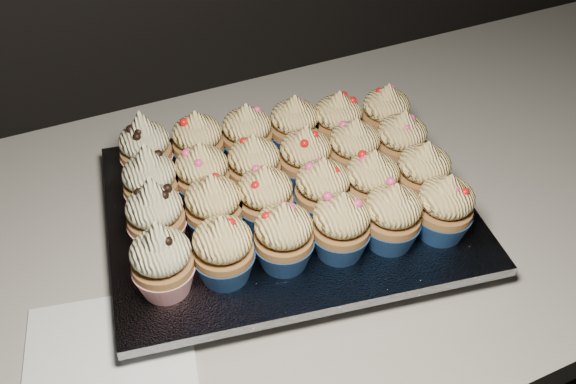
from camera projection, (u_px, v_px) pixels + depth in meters
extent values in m
cube|color=beige|center=(118.00, 273.00, 0.74)|extent=(2.44, 0.64, 0.04)
cube|color=white|center=(110.00, 361.00, 0.62)|extent=(0.19, 0.19, 0.00)
cube|color=black|center=(288.00, 217.00, 0.77)|extent=(0.43, 0.35, 0.02)
cube|color=silver|center=(288.00, 206.00, 0.75)|extent=(0.46, 0.39, 0.01)
cone|color=#A91720|center=(165.00, 278.00, 0.64)|extent=(0.06, 0.06, 0.03)
ellipsoid|color=beige|center=(160.00, 252.00, 0.62)|extent=(0.06, 0.06, 0.04)
cone|color=beige|center=(156.00, 231.00, 0.60)|extent=(0.03, 0.03, 0.03)
cone|color=navy|center=(225.00, 265.00, 0.66)|extent=(0.06, 0.06, 0.03)
ellipsoid|color=#FFD880|center=(222.00, 239.00, 0.63)|extent=(0.06, 0.06, 0.04)
cone|color=#FFD880|center=(221.00, 222.00, 0.62)|extent=(0.03, 0.03, 0.02)
cone|color=navy|center=(284.00, 252.00, 0.67)|extent=(0.06, 0.06, 0.03)
ellipsoid|color=#FFD880|center=(284.00, 226.00, 0.64)|extent=(0.06, 0.06, 0.04)
cone|color=#FFD880|center=(284.00, 209.00, 0.63)|extent=(0.03, 0.03, 0.02)
cone|color=navy|center=(340.00, 241.00, 0.68)|extent=(0.06, 0.06, 0.03)
ellipsoid|color=#FFD880|center=(342.00, 215.00, 0.66)|extent=(0.06, 0.06, 0.04)
cone|color=#FFD880|center=(343.00, 199.00, 0.64)|extent=(0.03, 0.03, 0.02)
cone|color=navy|center=(390.00, 232.00, 0.69)|extent=(0.06, 0.06, 0.03)
ellipsoid|color=#FFD880|center=(394.00, 206.00, 0.67)|extent=(0.06, 0.06, 0.04)
cone|color=#FFD880|center=(396.00, 189.00, 0.65)|extent=(0.03, 0.03, 0.02)
cone|color=navy|center=(441.00, 223.00, 0.70)|extent=(0.06, 0.06, 0.03)
ellipsoid|color=#FFD880|center=(447.00, 197.00, 0.68)|extent=(0.06, 0.06, 0.04)
cone|color=#FFD880|center=(450.00, 181.00, 0.66)|extent=(0.03, 0.03, 0.02)
cone|color=#A91720|center=(159.00, 233.00, 0.69)|extent=(0.06, 0.06, 0.03)
ellipsoid|color=beige|center=(154.00, 207.00, 0.67)|extent=(0.06, 0.06, 0.04)
cone|color=beige|center=(150.00, 186.00, 0.65)|extent=(0.03, 0.03, 0.03)
cone|color=navy|center=(216.00, 223.00, 0.70)|extent=(0.06, 0.06, 0.03)
ellipsoid|color=#FFD880|center=(213.00, 197.00, 0.68)|extent=(0.06, 0.06, 0.04)
cone|color=#FFD880|center=(211.00, 180.00, 0.66)|extent=(0.03, 0.03, 0.02)
cone|color=navy|center=(266.00, 214.00, 0.71)|extent=(0.06, 0.06, 0.03)
ellipsoid|color=#FFD880|center=(265.00, 188.00, 0.69)|extent=(0.06, 0.06, 0.04)
cone|color=#FFD880|center=(264.00, 172.00, 0.67)|extent=(0.03, 0.03, 0.02)
cone|color=navy|center=(322.00, 206.00, 0.72)|extent=(0.06, 0.06, 0.03)
ellipsoid|color=#FFD880|center=(323.00, 180.00, 0.70)|extent=(0.06, 0.06, 0.04)
cone|color=#FFD880|center=(324.00, 164.00, 0.68)|extent=(0.03, 0.03, 0.02)
cone|color=navy|center=(370.00, 198.00, 0.73)|extent=(0.06, 0.06, 0.03)
ellipsoid|color=#FFD880|center=(373.00, 172.00, 0.71)|extent=(0.06, 0.06, 0.04)
cone|color=#FFD880|center=(374.00, 156.00, 0.69)|extent=(0.03, 0.03, 0.02)
cone|color=navy|center=(420.00, 189.00, 0.75)|extent=(0.06, 0.06, 0.03)
ellipsoid|color=#FFD880|center=(425.00, 164.00, 0.72)|extent=(0.06, 0.06, 0.04)
cone|color=#FFD880|center=(428.00, 147.00, 0.71)|extent=(0.03, 0.03, 0.02)
cone|color=#A91720|center=(154.00, 199.00, 0.73)|extent=(0.06, 0.06, 0.03)
ellipsoid|color=beige|center=(149.00, 173.00, 0.71)|extent=(0.06, 0.06, 0.04)
cone|color=beige|center=(145.00, 153.00, 0.69)|extent=(0.03, 0.03, 0.03)
cone|color=navy|center=(204.00, 190.00, 0.74)|extent=(0.06, 0.06, 0.03)
ellipsoid|color=#FFD880|center=(202.00, 165.00, 0.72)|extent=(0.06, 0.06, 0.04)
cone|color=#FFD880|center=(200.00, 149.00, 0.70)|extent=(0.03, 0.03, 0.02)
cone|color=navy|center=(255.00, 182.00, 0.76)|extent=(0.06, 0.06, 0.03)
ellipsoid|color=#FFD880|center=(254.00, 156.00, 0.73)|extent=(0.06, 0.06, 0.04)
cone|color=#FFD880|center=(253.00, 140.00, 0.72)|extent=(0.03, 0.03, 0.02)
cone|color=navy|center=(305.00, 173.00, 0.77)|extent=(0.06, 0.06, 0.03)
ellipsoid|color=#FFD880|center=(306.00, 148.00, 0.74)|extent=(0.06, 0.06, 0.04)
cone|color=#FFD880|center=(306.00, 132.00, 0.73)|extent=(0.03, 0.03, 0.02)
cone|color=navy|center=(353.00, 165.00, 0.78)|extent=(0.06, 0.06, 0.03)
ellipsoid|color=#FFD880|center=(355.00, 140.00, 0.75)|extent=(0.06, 0.06, 0.04)
cone|color=#FFD880|center=(356.00, 124.00, 0.74)|extent=(0.03, 0.03, 0.02)
cone|color=navy|center=(399.00, 157.00, 0.79)|extent=(0.06, 0.06, 0.03)
ellipsoid|color=#FFD880|center=(402.00, 132.00, 0.77)|extent=(0.06, 0.06, 0.04)
cone|color=#FFD880|center=(405.00, 116.00, 0.75)|extent=(0.03, 0.03, 0.02)
cone|color=#A91720|center=(149.00, 165.00, 0.78)|extent=(0.06, 0.06, 0.03)
ellipsoid|color=beige|center=(144.00, 140.00, 0.75)|extent=(0.06, 0.06, 0.04)
cone|color=beige|center=(140.00, 120.00, 0.74)|extent=(0.03, 0.03, 0.03)
cone|color=navy|center=(200.00, 158.00, 0.79)|extent=(0.06, 0.06, 0.03)
ellipsoid|color=#FFD880|center=(197.00, 133.00, 0.77)|extent=(0.06, 0.06, 0.04)
cone|color=#FFD880|center=(195.00, 117.00, 0.75)|extent=(0.03, 0.03, 0.02)
cone|color=navy|center=(248.00, 150.00, 0.80)|extent=(0.06, 0.06, 0.03)
ellipsoid|color=#FFD880|center=(247.00, 125.00, 0.78)|extent=(0.06, 0.06, 0.04)
cone|color=#FFD880|center=(246.00, 109.00, 0.76)|extent=(0.03, 0.03, 0.02)
cone|color=navy|center=(294.00, 141.00, 0.82)|extent=(0.06, 0.06, 0.03)
ellipsoid|color=#FFD880|center=(295.00, 117.00, 0.79)|extent=(0.06, 0.06, 0.04)
cone|color=#FFD880|center=(295.00, 101.00, 0.78)|extent=(0.03, 0.03, 0.02)
cone|color=navy|center=(337.00, 137.00, 0.82)|extent=(0.06, 0.06, 0.03)
ellipsoid|color=#FFD880|center=(338.00, 112.00, 0.80)|extent=(0.06, 0.06, 0.04)
cone|color=#FFD880|center=(339.00, 97.00, 0.78)|extent=(0.03, 0.03, 0.02)
cone|color=navy|center=(384.00, 130.00, 0.83)|extent=(0.06, 0.06, 0.03)
ellipsoid|color=#FFD880|center=(387.00, 105.00, 0.81)|extent=(0.06, 0.06, 0.04)
cone|color=#FFD880|center=(388.00, 90.00, 0.79)|extent=(0.03, 0.03, 0.02)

